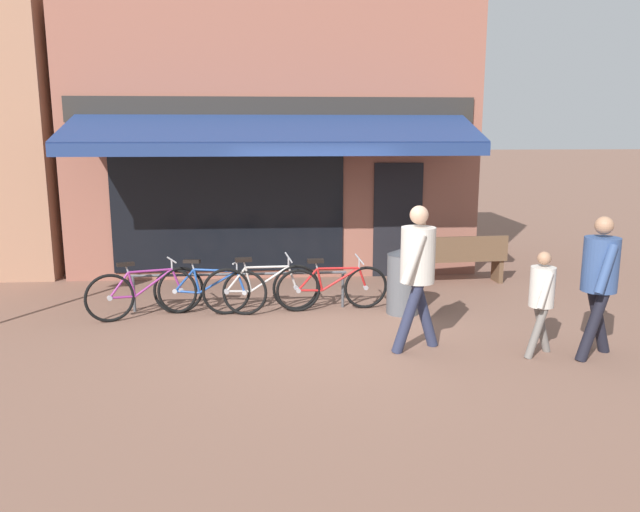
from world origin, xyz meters
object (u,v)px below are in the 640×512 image
pedestrian_child (542,293)px  pedestrian_adult (418,263)px  bicycle_purple (146,292)px  litter_bin (403,281)px  park_bench (461,258)px  bicycle_red (332,287)px  pedestrian_second_adult (600,273)px  bicycle_blue (209,290)px  bicycle_silver (261,288)px

pedestrian_child → pedestrian_adult: bearing=159.0°
bicycle_purple → litter_bin: size_ratio=1.63×
pedestrian_adult → park_bench: 3.69m
pedestrian_child → park_bench: size_ratio=0.79×
bicycle_red → pedestrian_child: size_ratio=1.32×
pedestrian_adult → pedestrian_second_adult: bearing=-9.0°
bicycle_blue → pedestrian_second_adult: pedestrian_second_adult is taller
bicycle_red → pedestrian_second_adult: bearing=-41.9°
bicycle_blue → bicycle_red: bearing=9.8°
bicycle_blue → bicycle_silver: bearing=8.3°
pedestrian_second_adult → park_bench: (-0.52, 3.70, -0.57)m
bicycle_silver → litter_bin: 2.11m
pedestrian_second_adult → bicycle_purple: bearing=153.5°
bicycle_purple → pedestrian_second_adult: pedestrian_second_adult is taller
pedestrian_adult → pedestrian_child: 1.51m
bicycle_blue → bicycle_red: 1.83m
bicycle_silver → pedestrian_adult: size_ratio=0.96×
bicycle_silver → litter_bin: litter_bin is taller
bicycle_purple → park_bench: size_ratio=0.99×
bicycle_red → pedestrian_child: pedestrian_child is taller
pedestrian_adult → pedestrian_child: bearing=-10.2°
bicycle_red → litter_bin: size_ratio=1.72×
bicycle_blue → pedestrian_adult: pedestrian_adult is taller
bicycle_blue → pedestrian_adult: 3.29m
pedestrian_second_adult → bicycle_red: bearing=136.9°
bicycle_silver → pedestrian_adult: bearing=-50.9°
bicycle_red → litter_bin: litter_bin is taller
bicycle_purple → pedestrian_second_adult: bearing=-42.0°
bicycle_blue → litter_bin: (2.86, -0.19, 0.13)m
bicycle_silver → pedestrian_adult: pedestrian_adult is taller
bicycle_silver → park_bench: bearing=15.0°
bicycle_red → bicycle_silver: bearing=176.6°
pedestrian_adult → pedestrian_second_adult: 2.13m
pedestrian_adult → bicycle_purple: bearing=157.7°
pedestrian_child → bicycle_purple: bearing=150.2°
bicycle_silver → pedestrian_adult: (1.93, -1.74, 0.72)m
bicycle_red → bicycle_purple: bearing=177.4°
litter_bin → park_bench: litter_bin is taller
bicycle_purple → pedestrian_adult: size_ratio=0.89×
bicycle_blue → bicycle_red: same height
bicycle_purple → pedestrian_child: pedestrian_child is taller
litter_bin → bicycle_purple: bearing=178.7°
pedestrian_child → litter_bin: 2.28m
park_bench → pedestrian_child: bearing=-95.7°
bicycle_silver → litter_bin: size_ratio=1.76×
bicycle_silver → park_bench: 3.82m
bicycle_silver → bicycle_red: bearing=-6.9°
pedestrian_second_adult → park_bench: 3.78m
pedestrian_adult → litter_bin: pedestrian_adult is taller
bicycle_purple → pedestrian_child: 5.42m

